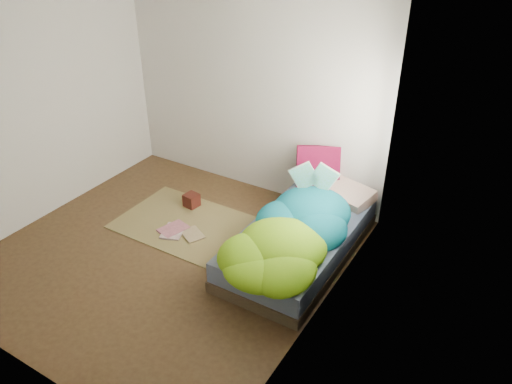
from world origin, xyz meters
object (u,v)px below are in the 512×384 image
at_px(wooden_box, 192,200).
at_px(floor_book_a, 164,230).
at_px(open_book, 314,169).
at_px(floor_book_b, 167,225).
at_px(bed, 299,242).
at_px(pillow_magenta, 318,167).

height_order(wooden_box, floor_book_a, wooden_box).
height_order(open_book, floor_book_b, open_book).
xyz_separation_m(bed, wooden_box, (-1.57, 0.18, -0.08)).
bearing_deg(floor_book_b, bed, 27.23).
bearing_deg(floor_book_b, wooden_box, 108.41).
distance_m(bed, wooden_box, 1.58).
bearing_deg(bed, floor_book_b, -168.11).
distance_m(floor_book_a, floor_book_b, 0.11).
xyz_separation_m(floor_book_a, floor_book_b, (-0.03, 0.10, 0.00)).
distance_m(pillow_magenta, floor_book_a, 1.93).
bearing_deg(wooden_box, bed, -6.47).
distance_m(bed, pillow_magenta, 1.02).
distance_m(wooden_box, floor_book_b, 0.51).
bearing_deg(floor_book_a, wooden_box, 75.47).
bearing_deg(pillow_magenta, floor_book_a, -162.96).
height_order(floor_book_a, floor_book_b, floor_book_b).
relative_size(bed, floor_book_b, 6.26).
relative_size(pillow_magenta, floor_book_b, 1.56).
bearing_deg(bed, floor_book_a, -164.18).
height_order(bed, pillow_magenta, pillow_magenta).
xyz_separation_m(wooden_box, floor_book_a, (0.06, -0.61, -0.07)).
bearing_deg(open_book, pillow_magenta, 87.73).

